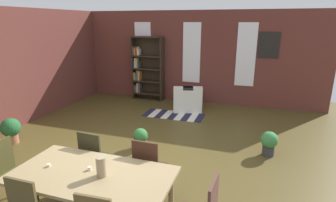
# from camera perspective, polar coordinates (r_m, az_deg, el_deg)

# --- Properties ---
(ground_plane) EXTENTS (11.20, 11.20, 0.00)m
(ground_plane) POSITION_cam_1_polar(r_m,az_deg,el_deg) (5.00, -7.31, -13.53)
(ground_plane) COLOR #4D411D
(back_wall_brick) EXTENTS (7.96, 0.12, 2.82)m
(back_wall_brick) POSITION_cam_1_polar(r_m,az_deg,el_deg) (8.54, 5.11, 9.21)
(back_wall_brick) COLOR brown
(back_wall_brick) RESTS_ON ground
(window_pane_0) EXTENTS (0.55, 0.02, 1.83)m
(window_pane_0) POSITION_cam_1_polar(r_m,az_deg,el_deg) (8.96, -5.29, 10.47)
(window_pane_0) COLOR white
(window_pane_1) EXTENTS (0.55, 0.02, 1.83)m
(window_pane_1) POSITION_cam_1_polar(r_m,az_deg,el_deg) (8.45, 5.02, 10.10)
(window_pane_1) COLOR white
(window_pane_2) EXTENTS (0.55, 0.02, 1.83)m
(window_pane_2) POSITION_cam_1_polar(r_m,az_deg,el_deg) (8.24, 16.22, 9.35)
(window_pane_2) COLOR white
(dining_table) EXTENTS (1.95, 0.99, 0.74)m
(dining_table) POSITION_cam_1_polar(r_m,az_deg,el_deg) (3.50, -15.79, -15.66)
(dining_table) COLOR #978258
(dining_table) RESTS_ON ground
(vase_on_table) EXTENTS (0.12, 0.12, 0.24)m
(vase_on_table) POSITION_cam_1_polar(r_m,az_deg,el_deg) (3.33, -13.96, -13.33)
(vase_on_table) COLOR #998466
(vase_on_table) RESTS_ON dining_table
(tealight_candle_0) EXTENTS (0.04, 0.04, 0.04)m
(tealight_candle_0) POSITION_cam_1_polar(r_m,az_deg,el_deg) (3.78, -23.99, -12.35)
(tealight_candle_0) COLOR silver
(tealight_candle_0) RESTS_ON dining_table
(tealight_candle_1) EXTENTS (0.04, 0.04, 0.05)m
(tealight_candle_1) POSITION_cam_1_polar(r_m,az_deg,el_deg) (3.53, -16.32, -13.57)
(tealight_candle_1) COLOR silver
(tealight_candle_1) RESTS_ON dining_table
(dining_chair_head_left) EXTENTS (0.42, 0.42, 0.95)m
(dining_chair_head_left) POSITION_cam_1_polar(r_m,az_deg,el_deg) (4.41, -30.74, -12.73)
(dining_chair_head_left) COLOR #433E1D
(dining_chair_head_left) RESTS_ON ground
(dining_chair_far_left) EXTENTS (0.42, 0.42, 0.95)m
(dining_chair_far_left) POSITION_cam_1_polar(r_m,az_deg,el_deg) (4.31, -15.25, -11.45)
(dining_chair_far_left) COLOR #322F1A
(dining_chair_far_left) RESTS_ON ground
(dining_chair_far_right) EXTENTS (0.41, 0.41, 0.95)m
(dining_chair_far_right) POSITION_cam_1_polar(r_m,az_deg,el_deg) (3.94, -4.13, -13.74)
(dining_chair_far_right) COLOR #3F2419
(dining_chair_far_right) RESTS_ON ground
(bookshelf_tall) EXTENTS (1.02, 0.32, 2.04)m
(bookshelf_tall) POSITION_cam_1_polar(r_m,az_deg,el_deg) (8.81, -4.77, 6.87)
(bookshelf_tall) COLOR #2D2319
(bookshelf_tall) RESTS_ON ground
(armchair_white) EXTENTS (1.00, 1.00, 0.75)m
(armchair_white) POSITION_cam_1_polar(r_m,az_deg,el_deg) (7.83, 4.09, 0.11)
(armchair_white) COLOR silver
(armchair_white) RESTS_ON ground
(potted_plant_by_shelf) EXTENTS (0.30, 0.30, 0.43)m
(potted_plant_by_shelf) POSITION_cam_1_polar(r_m,az_deg,el_deg) (5.52, -5.86, -7.81)
(potted_plant_by_shelf) COLOR #9E6042
(potted_plant_by_shelf) RESTS_ON ground
(potted_plant_corner) EXTENTS (0.32, 0.32, 0.48)m
(potted_plant_corner) POSITION_cam_1_polar(r_m,az_deg,el_deg) (5.55, 20.65, -8.20)
(potted_plant_corner) COLOR #333338
(potted_plant_corner) RESTS_ON ground
(potted_plant_window) EXTENTS (0.40, 0.40, 0.55)m
(potted_plant_window) POSITION_cam_1_polar(r_m,az_deg,el_deg) (6.57, -30.38, -5.17)
(potted_plant_window) COLOR #9E6042
(potted_plant_window) RESTS_ON ground
(striped_rug) EXTENTS (1.65, 0.72, 0.01)m
(striped_rug) POSITION_cam_1_polar(r_m,az_deg,el_deg) (7.43, 1.21, -2.99)
(striped_rug) COLOR #1E1E33
(striped_rug) RESTS_ON ground
(framed_picture) EXTENTS (0.56, 0.03, 0.72)m
(framed_picture) POSITION_cam_1_polar(r_m,az_deg,el_deg) (8.20, 20.61, 11.05)
(framed_picture) COLOR black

